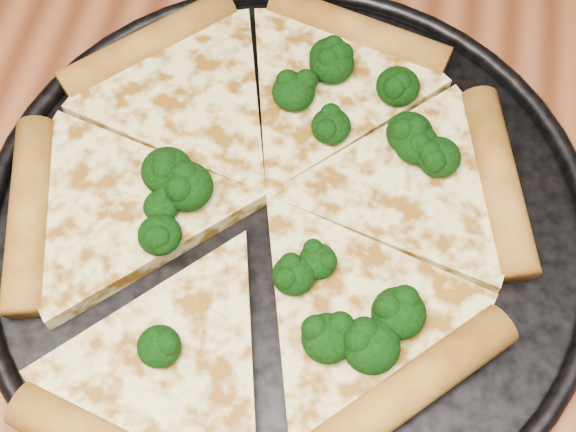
# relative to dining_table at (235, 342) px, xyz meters

# --- Properties ---
(dining_table) EXTENTS (1.20, 0.90, 0.75)m
(dining_table) POSITION_rel_dining_table_xyz_m (0.00, 0.00, 0.00)
(dining_table) COLOR brown
(dining_table) RESTS_ON ground
(pizza_pan) EXTENTS (0.42, 0.42, 0.02)m
(pizza_pan) POSITION_rel_dining_table_xyz_m (0.03, 0.06, 0.10)
(pizza_pan) COLOR black
(pizza_pan) RESTS_ON dining_table
(pizza) EXTENTS (0.36, 0.39, 0.03)m
(pizza) POSITION_rel_dining_table_xyz_m (0.01, 0.06, 0.11)
(pizza) COLOR #ECE290
(pizza) RESTS_ON pizza_pan
(broccoli_florets) EXTENTS (0.21, 0.26, 0.03)m
(broccoli_florets) POSITION_rel_dining_table_xyz_m (0.04, 0.07, 0.12)
(broccoli_florets) COLOR black
(broccoli_florets) RESTS_ON pizza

